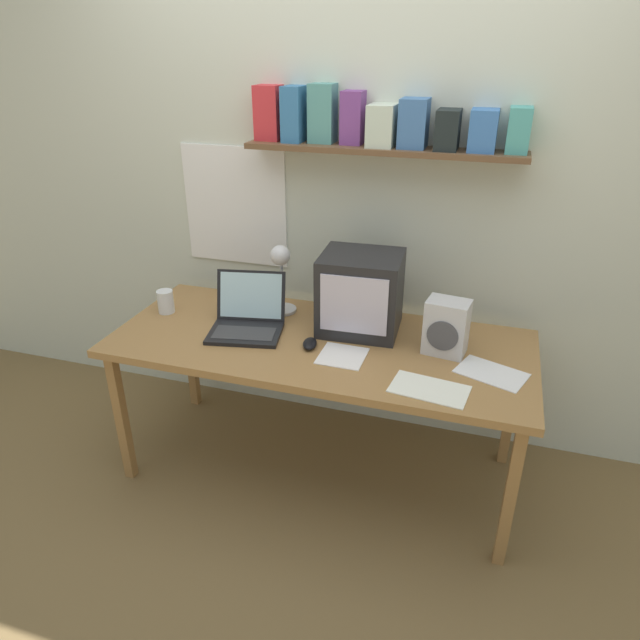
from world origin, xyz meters
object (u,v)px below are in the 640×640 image
at_px(computer_mouse, 310,344).
at_px(loose_paper_near_monitor, 429,389).
at_px(laptop, 248,316).
at_px(crt_monitor, 360,293).
at_px(desk_lamp, 281,270).
at_px(open_notebook, 491,373).
at_px(space_heater, 446,327).
at_px(printed_handout, 342,356).
at_px(corner_desk, 320,351).
at_px(juice_glass, 166,303).

xyz_separation_m(computer_mouse, loose_paper_near_monitor, (0.54, -0.18, -0.01)).
bearing_deg(computer_mouse, laptop, 165.83).
distance_m(crt_monitor, desk_lamp, 0.40).
bearing_deg(loose_paper_near_monitor, open_notebook, 40.68).
relative_size(laptop, space_heater, 1.57).
height_order(laptop, printed_handout, laptop).
bearing_deg(desk_lamp, space_heater, -27.95).
bearing_deg(loose_paper_near_monitor, space_heater, 86.32).
relative_size(laptop, loose_paper_near_monitor, 1.20).
distance_m(corner_desk, printed_handout, 0.18).
bearing_deg(corner_desk, open_notebook, -4.98).
xyz_separation_m(laptop, juice_glass, (-0.45, 0.04, -0.01)).
height_order(corner_desk, laptop, laptop).
xyz_separation_m(space_heater, printed_handout, (-0.40, -0.16, -0.12)).
xyz_separation_m(loose_paper_near_monitor, open_notebook, (0.22, 0.19, 0.00)).
bearing_deg(computer_mouse, open_notebook, 0.51).
distance_m(computer_mouse, printed_handout, 0.16).
distance_m(juice_glass, open_notebook, 1.55).
bearing_deg(loose_paper_near_monitor, juice_glass, 166.77).
relative_size(laptop, open_notebook, 1.22).
distance_m(space_heater, printed_handout, 0.45).
distance_m(computer_mouse, loose_paper_near_monitor, 0.57).
height_order(corner_desk, desk_lamp, desk_lamp).
bearing_deg(printed_handout, laptop, 165.98).
height_order(corner_desk, loose_paper_near_monitor, loose_paper_near_monitor).
bearing_deg(space_heater, desk_lamp, 177.70).
bearing_deg(printed_handout, desk_lamp, 141.38).
distance_m(computer_mouse, open_notebook, 0.76).
distance_m(crt_monitor, space_heater, 0.42).
height_order(printed_handout, loose_paper_near_monitor, same).
distance_m(laptop, computer_mouse, 0.34).
relative_size(juice_glass, loose_paper_near_monitor, 0.36).
distance_m(crt_monitor, computer_mouse, 0.33).
xyz_separation_m(desk_lamp, space_heater, (0.79, -0.14, -0.11)).
bearing_deg(open_notebook, loose_paper_near_monitor, -139.32).
bearing_deg(laptop, loose_paper_near_monitor, -28.10).
distance_m(juice_glass, computer_mouse, 0.79).
distance_m(laptop, open_notebook, 1.09).
xyz_separation_m(printed_handout, open_notebook, (0.61, 0.04, 0.00)).
distance_m(crt_monitor, loose_paper_near_monitor, 0.59).
distance_m(juice_glass, space_heater, 1.34).
relative_size(juice_glass, computer_mouse, 0.98).
relative_size(crt_monitor, computer_mouse, 3.24).
distance_m(corner_desk, crt_monitor, 0.32).
height_order(computer_mouse, printed_handout, computer_mouse).
bearing_deg(computer_mouse, loose_paper_near_monitor, -18.76).
bearing_deg(space_heater, corner_desk, -166.09).
bearing_deg(open_notebook, laptop, 176.03).
relative_size(corner_desk, printed_handout, 9.48).
bearing_deg(corner_desk, computer_mouse, -108.68).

